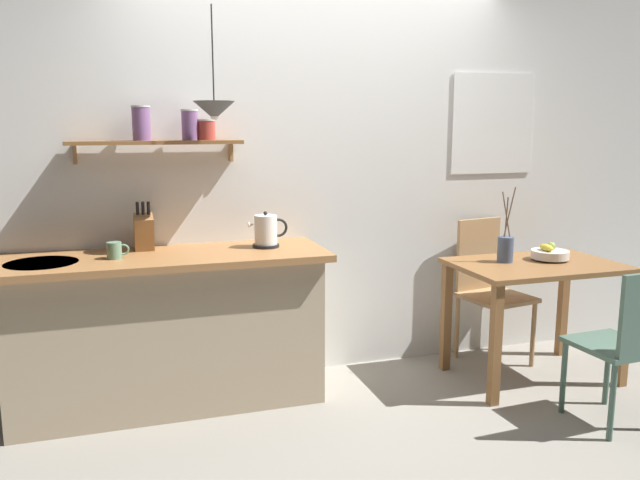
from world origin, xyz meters
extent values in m
plane|color=gray|center=(0.00, 0.00, 0.00)|extent=(14.00, 14.00, 0.00)
cube|color=white|center=(0.20, 0.65, 1.35)|extent=(6.80, 0.10, 2.70)
cube|color=white|center=(1.27, 0.59, 1.63)|extent=(0.63, 0.01, 0.68)
cube|color=silver|center=(1.27, 0.60, 1.63)|extent=(0.57, 0.01, 0.62)
cube|color=tan|center=(-1.00, 0.32, 0.43)|extent=(1.74, 0.52, 0.87)
cube|color=#9E6B3D|center=(-1.00, 0.30, 0.89)|extent=(1.83, 0.63, 0.04)
cylinder|color=#B7BABF|center=(-1.65, 0.28, 0.90)|extent=(0.38, 0.38, 0.01)
cube|color=brown|center=(-1.01, 0.49, 1.53)|extent=(0.99, 0.18, 0.02)
cube|color=#99754C|center=(-1.46, 0.57, 1.47)|extent=(0.02, 0.06, 0.12)
cube|color=#99754C|center=(-0.57, 0.57, 1.47)|extent=(0.02, 0.06, 0.12)
cylinder|color=#7F5689|center=(-1.09, 0.49, 1.63)|extent=(0.10, 0.10, 0.19)
cylinder|color=silver|center=(-1.09, 0.49, 1.73)|extent=(0.11, 0.11, 0.01)
cylinder|color=#7F5689|center=(-0.82, 0.49, 1.62)|extent=(0.10, 0.10, 0.17)
cylinder|color=silver|center=(-0.82, 0.49, 1.71)|extent=(0.10, 0.10, 0.01)
cylinder|color=#BC4238|center=(-0.72, 0.49, 1.60)|extent=(0.10, 0.10, 0.11)
cylinder|color=silver|center=(-0.72, 0.49, 1.66)|extent=(0.11, 0.11, 0.01)
cube|color=brown|center=(1.27, 0.03, 0.75)|extent=(1.03, 0.69, 0.03)
cube|color=brown|center=(0.81, -0.27, 0.37)|extent=(0.06, 0.06, 0.73)
cube|color=brown|center=(1.74, -0.27, 0.37)|extent=(0.06, 0.06, 0.73)
cube|color=brown|center=(0.81, 0.32, 0.37)|extent=(0.06, 0.06, 0.73)
cube|color=brown|center=(1.74, 0.32, 0.37)|extent=(0.06, 0.06, 0.73)
cube|color=#4C6B5B|center=(1.30, -0.65, 0.44)|extent=(0.40, 0.44, 0.03)
cylinder|color=#4C6B5B|center=(1.45, -0.46, 0.21)|extent=(0.03, 0.03, 0.43)
cylinder|color=#4C6B5B|center=(1.12, -0.48, 0.21)|extent=(0.03, 0.03, 0.43)
cylinder|color=#4C6B5B|center=(1.14, -0.84, 0.21)|extent=(0.03, 0.03, 0.43)
cube|color=tan|center=(1.20, 0.34, 0.46)|extent=(0.48, 0.49, 0.03)
cube|color=tan|center=(1.16, 0.54, 0.73)|extent=(0.36, 0.09, 0.50)
cylinder|color=tan|center=(1.06, 0.13, 0.23)|extent=(0.03, 0.03, 0.45)
cylinder|color=tan|center=(1.40, 0.19, 0.23)|extent=(0.03, 0.03, 0.45)
cylinder|color=tan|center=(0.99, 0.49, 0.23)|extent=(0.03, 0.03, 0.45)
cylinder|color=tan|center=(1.34, 0.55, 0.23)|extent=(0.03, 0.03, 0.45)
cylinder|color=silver|center=(1.41, 0.07, 0.77)|extent=(0.11, 0.11, 0.01)
cylinder|color=silver|center=(1.41, 0.07, 0.80)|extent=(0.24, 0.24, 0.05)
ellipsoid|color=yellow|center=(1.38, 0.07, 0.85)|extent=(0.07, 0.14, 0.04)
sphere|color=#8EA84C|center=(1.43, 0.10, 0.85)|extent=(0.06, 0.06, 0.06)
cylinder|color=#475675|center=(1.10, 0.11, 0.85)|extent=(0.10, 0.10, 0.16)
cylinder|color=brown|center=(1.09, 0.11, 1.07)|extent=(0.06, 0.03, 0.29)
cylinder|color=brown|center=(1.10, 0.12, 1.05)|extent=(0.01, 0.01, 0.25)
cylinder|color=brown|center=(1.11, 0.11, 1.09)|extent=(0.08, 0.01, 0.31)
cylinder|color=black|center=(-0.41, 0.35, 0.92)|extent=(0.16, 0.16, 0.02)
cylinder|color=white|center=(-0.41, 0.35, 1.01)|extent=(0.14, 0.14, 0.17)
sphere|color=black|center=(-0.41, 0.35, 1.11)|extent=(0.02, 0.02, 0.02)
cone|color=white|center=(-0.49, 0.35, 1.05)|extent=(0.04, 0.04, 0.04)
torus|color=black|center=(-0.33, 0.35, 1.02)|extent=(0.11, 0.02, 0.11)
cube|color=#9E6B3D|center=(-1.11, 0.46, 1.02)|extent=(0.11, 0.17, 0.22)
cylinder|color=black|center=(-1.14, 0.43, 1.16)|extent=(0.02, 0.03, 0.08)
cylinder|color=black|center=(-1.11, 0.43, 1.16)|extent=(0.02, 0.03, 0.08)
cylinder|color=black|center=(-1.08, 0.43, 1.16)|extent=(0.02, 0.03, 0.08)
cylinder|color=slate|center=(-1.28, 0.27, 0.95)|extent=(0.08, 0.08, 0.09)
torus|color=slate|center=(-1.23, 0.27, 0.96)|extent=(0.06, 0.01, 0.06)
cylinder|color=black|center=(-0.71, 0.28, 2.02)|extent=(0.01, 0.01, 0.51)
cone|color=#4C5156|center=(-0.71, 0.28, 1.71)|extent=(0.23, 0.23, 0.10)
sphere|color=white|center=(-0.71, 0.28, 1.68)|extent=(0.04, 0.04, 0.04)
camera|label=1|loc=(-1.26, -3.37, 1.64)|focal=36.30mm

